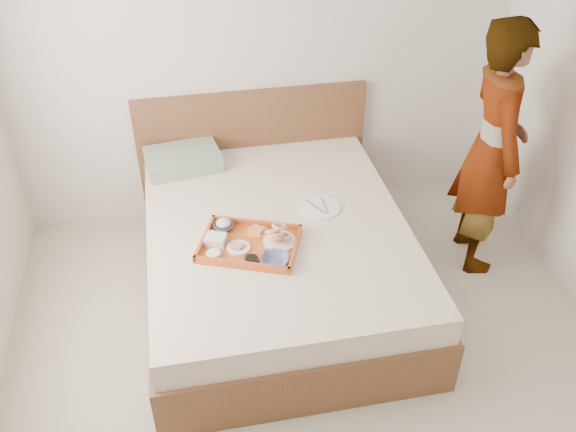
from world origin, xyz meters
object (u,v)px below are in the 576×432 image
(person, at_px, (492,150))
(tray, at_px, (249,244))
(bed, at_px, (277,257))
(dinner_plate, at_px, (320,207))

(person, bearing_deg, tray, 108.39)
(bed, height_order, person, person)
(bed, distance_m, person, 1.49)
(tray, distance_m, person, 1.62)
(bed, relative_size, person, 1.19)
(bed, height_order, tray, tray)
(bed, distance_m, dinner_plate, 0.41)
(dinner_plate, relative_size, person, 0.15)
(bed, xyz_separation_m, dinner_plate, (0.29, 0.10, 0.27))
(tray, distance_m, dinner_plate, 0.57)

